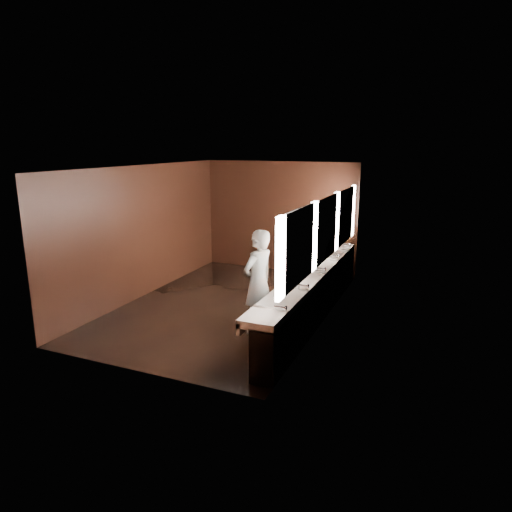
{
  "coord_description": "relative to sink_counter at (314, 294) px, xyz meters",
  "views": [
    {
      "loc": [
        3.95,
        -7.91,
        3.24
      ],
      "look_at": [
        0.61,
        0.0,
        1.11
      ],
      "focal_mm": 32.0,
      "sensor_mm": 36.0,
      "label": 1
    }
  ],
  "objects": [
    {
      "name": "wall_right",
      "position": [
        0.21,
        0.0,
        0.9
      ],
      "size": [
        0.02,
        6.0,
        2.8
      ],
      "primitive_type": "cube",
      "color": "black",
      "rests_on": "floor"
    },
    {
      "name": "trash_bin",
      "position": [
        -0.22,
        -1.78,
        -0.2
      ],
      "size": [
        0.48,
        0.48,
        0.59
      ],
      "primitive_type": "cylinder",
      "rotation": [
        0.0,
        0.0,
        0.29
      ],
      "color": "black",
      "rests_on": "floor"
    },
    {
      "name": "person",
      "position": [
        -0.72,
        -0.99,
        0.42
      ],
      "size": [
        0.63,
        0.77,
        1.84
      ],
      "primitive_type": "imported",
      "rotation": [
        0.0,
        0.0,
        -1.9
      ],
      "color": "#83B3C3",
      "rests_on": "floor"
    },
    {
      "name": "sink_counter",
      "position": [
        0.0,
        0.0,
        0.0
      ],
      "size": [
        0.55,
        5.4,
        1.01
      ],
      "color": "black",
      "rests_on": "floor"
    },
    {
      "name": "wall_back",
      "position": [
        -1.79,
        3.0,
        0.9
      ],
      "size": [
        4.0,
        0.02,
        2.8
      ],
      "primitive_type": "cube",
      "color": "black",
      "rests_on": "floor"
    },
    {
      "name": "floor",
      "position": [
        -1.79,
        0.0,
        -0.5
      ],
      "size": [
        6.0,
        6.0,
        0.0
      ],
      "primitive_type": "plane",
      "color": "black",
      "rests_on": "ground"
    },
    {
      "name": "mirror_band",
      "position": [
        0.19,
        -0.0,
        1.25
      ],
      "size": [
        0.06,
        5.03,
        1.15
      ],
      "color": "white",
      "rests_on": "wall_right"
    },
    {
      "name": "ceiling",
      "position": [
        -1.79,
        0.0,
        2.3
      ],
      "size": [
        4.0,
        6.0,
        0.02
      ],
      "primitive_type": "cube",
      "color": "#2D2D2B",
      "rests_on": "wall_back"
    },
    {
      "name": "wall_front",
      "position": [
        -1.79,
        -3.0,
        0.9
      ],
      "size": [
        4.0,
        0.02,
        2.8
      ],
      "primitive_type": "cube",
      "color": "black",
      "rests_on": "floor"
    },
    {
      "name": "wall_left",
      "position": [
        -3.79,
        0.0,
        0.9
      ],
      "size": [
        0.02,
        6.0,
        2.8
      ],
      "primitive_type": "cube",
      "color": "black",
      "rests_on": "floor"
    }
  ]
}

